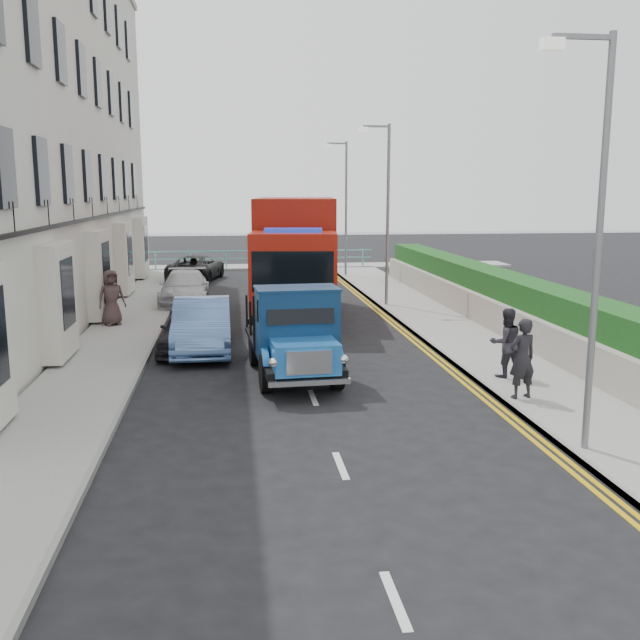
{
  "coord_description": "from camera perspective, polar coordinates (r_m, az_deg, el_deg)",
  "views": [
    {
      "loc": [
        -1.75,
        -13.14,
        4.54
      ],
      "look_at": [
        0.4,
        3.91,
        1.4
      ],
      "focal_mm": 40.0,
      "sensor_mm": 36.0,
      "label": 1
    }
  ],
  "objects": [
    {
      "name": "promenade",
      "position": [
        42.41,
        -4.79,
        4.25
      ],
      "size": [
        30.0,
        2.5,
        0.12
      ],
      "primitive_type": "cube",
      "color": "gray",
      "rests_on": "ground"
    },
    {
      "name": "pedestrian_east_far",
      "position": [
        17.57,
        14.65,
        -1.76
      ],
      "size": [
        0.87,
        0.7,
        1.67
      ],
      "primitive_type": "imported",
      "rotation": [
        0.0,
        0.0,
        3.23
      ],
      "color": "#2D2933",
      "rests_on": "pavement_east"
    },
    {
      "name": "sea_plane",
      "position": [
        73.3,
        -5.84,
        6.75
      ],
      "size": [
        120.0,
        120.0,
        0.0
      ],
      "primitive_type": "plane",
      "color": "#505F6D",
      "rests_on": "ground"
    },
    {
      "name": "bedford_lorry",
      "position": [
        16.96,
        -1.93,
        -1.53
      ],
      "size": [
        2.18,
        4.91,
        2.27
      ],
      "rotation": [
        0.0,
        0.0,
        0.06
      ],
      "color": "black",
      "rests_on": "ground"
    },
    {
      "name": "lamp_mid",
      "position": [
        27.78,
        5.21,
        9.19
      ],
      "size": [
        1.23,
        0.18,
        7.0
      ],
      "color": "slate",
      "rests_on": "ground"
    },
    {
      "name": "lamp_near",
      "position": [
        12.63,
        21.0,
        7.22
      ],
      "size": [
        1.23,
        0.18,
        7.0
      ],
      "color": "slate",
      "rests_on": "ground"
    },
    {
      "name": "pavement_west",
      "position": [
        22.85,
        -15.72,
        -1.35
      ],
      "size": [
        2.4,
        38.0,
        0.12
      ],
      "primitive_type": "cube",
      "color": "gray",
      "rests_on": "ground"
    },
    {
      "name": "seafront_car_left",
      "position": [
        36.89,
        -9.89,
        4.15
      ],
      "size": [
        3.07,
        5.04,
        1.31
      ],
      "primitive_type": "imported",
      "rotation": [
        0.0,
        0.0,
        2.94
      ],
      "color": "black",
      "rests_on": "ground"
    },
    {
      "name": "ground",
      "position": [
        14.01,
        0.39,
        -8.55
      ],
      "size": [
        120.0,
        120.0,
        0.0
      ],
      "primitive_type": "plane",
      "color": "black",
      "rests_on": "ground"
    },
    {
      "name": "pedestrian_east_near",
      "position": [
        15.85,
        15.88,
        -2.98
      ],
      "size": [
        0.72,
        0.55,
        1.74
      ],
      "primitive_type": "imported",
      "rotation": [
        0.0,
        0.0,
        3.38
      ],
      "color": "black",
      "rests_on": "pavement_east"
    },
    {
      "name": "red_lorry",
      "position": [
        25.68,
        -1.98,
        5.26
      ],
      "size": [
        3.62,
        8.37,
        4.25
      ],
      "rotation": [
        0.0,
        0.0,
        -0.11
      ],
      "color": "black",
      "rests_on": "ground"
    },
    {
      "name": "pedestrian_west_near",
      "position": [
        25.21,
        -16.77,
        1.75
      ],
      "size": [
        1.04,
        0.91,
        1.68
      ],
      "primitive_type": "imported",
      "rotation": [
        0.0,
        0.0,
        3.76
      ],
      "color": "black",
      "rests_on": "pavement_west"
    },
    {
      "name": "parked_car_rear",
      "position": [
        29.02,
        -10.78,
        2.51
      ],
      "size": [
        1.89,
        4.61,
        1.34
      ],
      "primitive_type": "imported",
      "rotation": [
        0.0,
        0.0,
        -0.0
      ],
      "color": "silver",
      "rests_on": "ground"
    },
    {
      "name": "parked_car_mid",
      "position": [
        20.51,
        -9.43,
        -0.44
      ],
      "size": [
        1.65,
        4.56,
        1.5
      ],
      "primitive_type": "imported",
      "rotation": [
        0.0,
        0.0,
        0.02
      ],
      "color": "#608ACF",
      "rests_on": "ground"
    },
    {
      "name": "pedestrian_west_far",
      "position": [
        24.55,
        -16.35,
        1.74
      ],
      "size": [
        1.07,
        0.92,
        1.84
      ],
      "primitive_type": "imported",
      "rotation": [
        0.0,
        0.0,
        0.45
      ],
      "color": "#41312F",
      "rests_on": "pavement_west"
    },
    {
      "name": "garden_east",
      "position": [
        24.16,
        14.69,
        1.34
      ],
      "size": [
        1.45,
        28.0,
        1.75
      ],
      "color": "#B2AD9E",
      "rests_on": "ground"
    },
    {
      "name": "pavement_east",
      "position": [
        23.66,
        10.3,
        -0.73
      ],
      "size": [
        2.6,
        38.0,
        0.12
      ],
      "primitive_type": "cube",
      "color": "gray",
      "rests_on": "ground"
    },
    {
      "name": "seafront_car_right",
      "position": [
        35.55,
        -1.04,
        4.29
      ],
      "size": [
        3.14,
        4.95,
        1.57
      ],
      "primitive_type": "imported",
      "rotation": [
        0.0,
        0.0,
        -0.3
      ],
      "color": "silver",
      "rests_on": "ground"
    },
    {
      "name": "seafront_railing",
      "position": [
        41.56,
        -4.75,
        4.85
      ],
      "size": [
        13.0,
        0.08,
        1.11
      ],
      "color": "#59B2A5",
      "rests_on": "ground"
    },
    {
      "name": "parked_car_front",
      "position": [
        20.55,
        -10.38,
        -0.8
      ],
      "size": [
        1.86,
        3.8,
        1.25
      ],
      "primitive_type": "imported",
      "rotation": [
        0.0,
        0.0,
        -0.11
      ],
      "color": "black",
      "rests_on": "ground"
    },
    {
      "name": "lamp_far",
      "position": [
        37.61,
        1.91,
        9.52
      ],
      "size": [
        1.23,
        0.18,
        7.0
      ],
      "color": "slate",
      "rests_on": "ground"
    }
  ]
}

